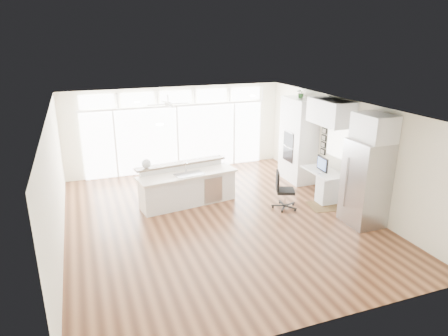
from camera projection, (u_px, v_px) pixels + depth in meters
name	position (u px, v px, depth m)	size (l,w,h in m)	color
floor	(218.00, 219.00, 9.65)	(7.00, 8.00, 0.02)	#492716
ceiling	(218.00, 108.00, 8.79)	(7.00, 8.00, 0.02)	white
wall_back	(177.00, 129.00, 12.77)	(7.00, 0.04, 2.70)	white
wall_front	(312.00, 249.00, 5.66)	(7.00, 0.04, 2.70)	white
wall_left	(55.00, 185.00, 8.07)	(0.04, 8.00, 2.70)	white
wall_right	(345.00, 151.00, 10.36)	(0.04, 8.00, 2.70)	white
glass_wall	(177.00, 139.00, 12.81)	(5.80, 0.06, 2.08)	white
transom_row	(176.00, 97.00, 12.39)	(5.90, 0.06, 0.40)	white
desk_window	(337.00, 141.00, 10.55)	(0.04, 0.85, 0.85)	white
ceiling_fan	(168.00, 100.00, 11.18)	(1.16, 1.16, 0.32)	white
recessed_lights	(215.00, 107.00, 8.97)	(3.40, 3.00, 0.02)	silver
oven_cabinet	(298.00, 140.00, 11.89)	(0.64, 1.20, 2.50)	white
desk_nook	(323.00, 184.00, 10.82)	(0.72, 1.30, 0.76)	white
upper_cabinets	(331.00, 112.00, 10.20)	(0.64, 1.30, 0.64)	white
refrigerator	(366.00, 183.00, 9.15)	(0.76, 0.90, 2.00)	#AAAAAE
fridge_cabinet	(374.00, 127.00, 8.75)	(0.64, 0.90, 0.60)	white
framed_photos	(324.00, 141.00, 11.15)	(0.06, 0.22, 0.80)	black
kitchen_island	(188.00, 185.00, 10.36)	(2.59, 0.97, 1.03)	white
rug	(328.00, 206.00, 10.38)	(1.00, 0.72, 0.01)	#372511
office_chair	(285.00, 190.00, 10.09)	(0.51, 0.47, 0.98)	black
fishbowl	(146.00, 164.00, 10.06)	(0.24, 0.24, 0.24)	silver
monitor	(323.00, 164.00, 10.60)	(0.08, 0.51, 0.42)	black
keyboard	(316.00, 172.00, 10.61)	(0.12, 0.33, 0.02)	silver
potted_plant	(301.00, 94.00, 11.45)	(0.26, 0.29, 0.23)	#265424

